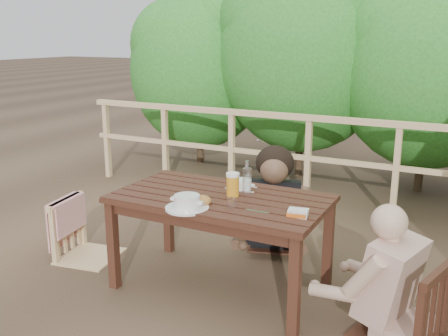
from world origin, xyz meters
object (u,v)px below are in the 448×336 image
at_px(woman, 276,167).
at_px(soup_near, 187,202).
at_px(chair_right, 404,262).
at_px(butter_tub, 298,214).
at_px(chair_far, 275,199).
at_px(tumbler, 232,204).
at_px(table, 221,243).
at_px(soup_far, 241,185).
at_px(bread_roll, 203,200).
at_px(bottle, 247,179).
at_px(diner_right, 412,234).
at_px(beer_glass, 233,186).
at_px(chair_left, 87,204).

height_order(woman, soup_near, woman).
relative_size(chair_right, butter_tub, 7.77).
bearing_deg(chair_far, tumbler, -101.14).
bearing_deg(tumbler, soup_near, -154.16).
bearing_deg(tumbler, butter_tub, 6.80).
distance_m(table, soup_far, 0.45).
bearing_deg(bread_roll, bottle, 61.35).
relative_size(woman, soup_far, 5.77).
distance_m(table, diner_right, 1.35).
distance_m(soup_near, beer_glass, 0.39).
bearing_deg(beer_glass, chair_right, -4.55).
bearing_deg(soup_far, tumbler, -73.36).
relative_size(soup_far, beer_glass, 1.35).
xyz_separation_m(chair_left, butter_tub, (1.84, -0.09, 0.25)).
distance_m(chair_right, beer_glass, 1.23).
bearing_deg(butter_tub, chair_far, 108.62).
distance_m(chair_left, chair_far, 1.59).
distance_m(woman, tumbler, 1.12).
bearing_deg(chair_far, woman, 72.58).
relative_size(table, butter_tub, 11.76).
distance_m(soup_far, tumbler, 0.44).
distance_m(soup_near, soup_far, 0.56).
relative_size(table, woman, 1.05).
relative_size(soup_near, beer_glass, 1.60).
distance_m(table, bread_roll, 0.44).
height_order(chair_right, soup_far, chair_right).
distance_m(chair_far, chair_right, 1.55).
relative_size(tumbler, butter_tub, 0.63).
xyz_separation_m(woman, beer_glass, (0.02, -0.88, 0.07)).
relative_size(chair_left, butter_tub, 7.35).
bearing_deg(butter_tub, woman, 108.16).
distance_m(table, butter_tub, 0.74).
height_order(bread_roll, butter_tub, bread_roll).
distance_m(woman, diner_right, 1.58).
bearing_deg(butter_tub, bottle, 141.72).
height_order(chair_right, bottle, chair_right).
distance_m(table, chair_far, 0.90).
bearing_deg(table, beer_glass, 23.21).
height_order(chair_left, chair_right, chair_right).
xyz_separation_m(table, bread_roll, (-0.03, -0.21, 0.38)).
xyz_separation_m(chair_far, butter_tub, (0.56, -1.04, 0.29)).
relative_size(soup_near, bottle, 1.12).
xyz_separation_m(soup_far, bread_roll, (-0.08, -0.43, -0.00)).
bearing_deg(table, soup_near, -104.77).
bearing_deg(tumbler, diner_right, 6.68).
height_order(beer_glass, tumbler, beer_glass).
relative_size(woman, tumbler, 17.68).
height_order(diner_right, bottle, diner_right).
distance_m(chair_far, woman, 0.28).
xyz_separation_m(chair_far, chair_right, (1.21, -0.96, 0.07)).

